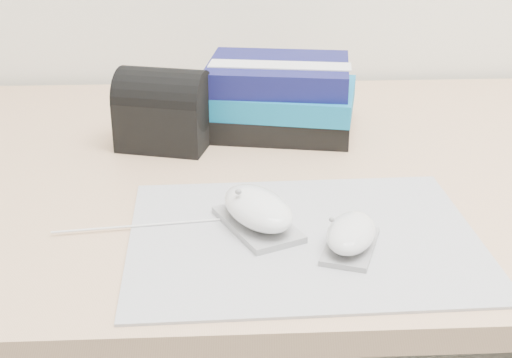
{
  "coord_description": "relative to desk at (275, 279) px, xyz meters",
  "views": [
    {
      "loc": [
        -0.08,
        0.65,
        1.12
      ],
      "look_at": [
        -0.04,
        1.43,
        0.77
      ],
      "focal_mm": 50.0,
      "sensor_mm": 36.0,
      "label": 1
    }
  ],
  "objects": [
    {
      "name": "mouse_front",
      "position": [
        0.06,
        -0.32,
        0.25
      ],
      "size": [
        0.08,
        0.11,
        0.04
      ],
      "color": "gray",
      "rests_on": "mousepad"
    },
    {
      "name": "book_stack",
      "position": [
        0.01,
        0.08,
        0.29
      ],
      "size": [
        0.25,
        0.22,
        0.11
      ],
      "color": "black",
      "rests_on": "desk"
    },
    {
      "name": "mousepad",
      "position": [
        0.01,
        -0.29,
        0.24
      ],
      "size": [
        0.4,
        0.32,
        0.0
      ],
      "primitive_type": "cube",
      "rotation": [
        0.0,
        0.0,
        0.03
      ],
      "color": "gray",
      "rests_on": "desk"
    },
    {
      "name": "pouch",
      "position": [
        -0.17,
        0.01,
        0.29
      ],
      "size": [
        0.15,
        0.12,
        0.12
      ],
      "color": "black",
      "rests_on": "desk"
    },
    {
      "name": "usb_cable",
      "position": [
        -0.17,
        -0.26,
        0.24
      ],
      "size": [
        0.21,
        0.03,
        0.0
      ],
      "primitive_type": "cylinder",
      "rotation": [
        0.0,
        1.57,
        0.12
      ],
      "color": "silver",
      "rests_on": "mousepad"
    },
    {
      "name": "mouse_rear",
      "position": [
        -0.04,
        -0.26,
        0.26
      ],
      "size": [
        0.11,
        0.13,
        0.05
      ],
      "color": "#949496",
      "rests_on": "mousepad"
    },
    {
      "name": "desk",
      "position": [
        0.0,
        0.0,
        0.0
      ],
      "size": [
        1.6,
        0.8,
        0.73
      ],
      "color": "tan",
      "rests_on": "ground"
    }
  ]
}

